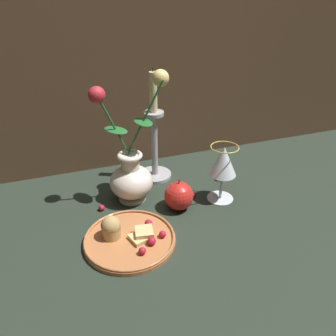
{
  "coord_description": "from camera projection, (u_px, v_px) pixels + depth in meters",
  "views": [
    {
      "loc": [
        -0.26,
        -0.67,
        0.51
      ],
      "look_at": [
        -0.01,
        0.03,
        0.1
      ],
      "focal_mm": 35.0,
      "sensor_mm": 36.0,
      "label": 1
    }
  ],
  "objects": [
    {
      "name": "ground_plane",
      "position": [
        177.0,
        205.0,
        0.88
      ],
      "size": [
        2.4,
        2.4,
        0.0
      ],
      "primitive_type": "plane",
      "color": "#232D23",
      "rests_on": "ground"
    },
    {
      "name": "vase",
      "position": [
        131.0,
        172.0,
        0.87
      ],
      "size": [
        0.2,
        0.12,
        0.34
      ],
      "color": "silver",
      "rests_on": "ground_plane"
    },
    {
      "name": "plate_with_pastries",
      "position": [
        128.0,
        237.0,
        0.75
      ],
      "size": [
        0.21,
        0.21,
        0.06
      ],
      "color": "#B77042",
      "rests_on": "ground_plane"
    },
    {
      "name": "wine_glass",
      "position": [
        223.0,
        163.0,
        0.85
      ],
      "size": [
        0.07,
        0.07,
        0.16
      ],
      "color": "silver",
      "rests_on": "ground_plane"
    },
    {
      "name": "candlestick",
      "position": [
        154.0,
        144.0,
        0.96
      ],
      "size": [
        0.1,
        0.1,
        0.33
      ],
      "color": "#A3A3A8",
      "rests_on": "ground_plane"
    },
    {
      "name": "apple_beside_vase",
      "position": [
        180.0,
        195.0,
        0.85
      ],
      "size": [
        0.08,
        0.08,
        0.09
      ],
      "color": "red",
      "rests_on": "ground_plane"
    },
    {
      "name": "berry_near_plate",
      "position": [
        102.0,
        208.0,
        0.85
      ],
      "size": [
        0.02,
        0.02,
        0.02
      ],
      "primitive_type": "sphere",
      "color": "#AD192D",
      "rests_on": "ground_plane"
    },
    {
      "name": "berry_front_center",
      "position": [
        193.0,
        195.0,
        0.91
      ],
      "size": [
        0.02,
        0.02,
        0.02
      ],
      "primitive_type": "sphere",
      "color": "#AD192D",
      "rests_on": "ground_plane"
    },
    {
      "name": "berry_by_glass_stem",
      "position": [
        219.0,
        178.0,
        0.99
      ],
      "size": [
        0.02,
        0.02,
        0.02
      ],
      "primitive_type": "sphere",
      "color": "#AD192D",
      "rests_on": "ground_plane"
    }
  ]
}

